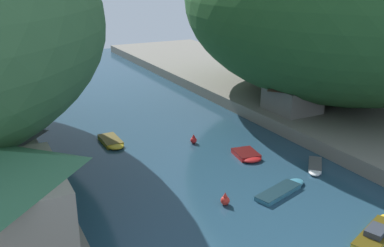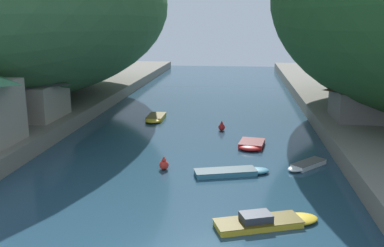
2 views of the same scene
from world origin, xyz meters
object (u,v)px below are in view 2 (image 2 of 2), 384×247
object	(u,v)px
boat_open_rowboat	(268,221)
boat_near_quay	(155,118)
boathouse_shed	(31,95)
boat_far_right_bank	(234,172)
boat_mid_channel	(305,165)
right_bank_cottage	(360,100)
boat_moored_right	(251,145)
channel_buoy_far	(222,127)
channel_buoy_near	(164,164)

from	to	relation	value
boat_open_rowboat	boat_near_quay	world-z (taller)	boat_open_rowboat
boat_near_quay	boathouse_shed	bearing A→B (deg)	29.19
boat_far_right_bank	boat_mid_channel	size ratio (longest dim) A/B	1.61
right_bank_cottage	boat_moored_right	xyz separation A→B (m)	(-11.42, -6.88, -3.36)
boathouse_shed	right_bank_cottage	bearing A→B (deg)	5.79
boat_far_right_bank	channel_buoy_far	world-z (taller)	channel_buoy_far
boat_far_right_bank	boat_moored_right	distance (m)	7.62
right_bank_cottage	boathouse_shed	bearing A→B (deg)	-174.21
boat_moored_right	boat_near_quay	world-z (taller)	boat_near_quay
right_bank_cottage	boat_moored_right	size ratio (longest dim) A/B	1.70
right_bank_cottage	boat_near_quay	world-z (taller)	right_bank_cottage
boat_mid_channel	channel_buoy_near	world-z (taller)	channel_buoy_near
boat_mid_channel	boat_moored_right	world-z (taller)	boat_moored_right
right_bank_cottage	boat_far_right_bank	xyz separation A→B (m)	(-12.86, -14.36, -3.40)
boathouse_shed	boat_mid_channel	xyz separation A→B (m)	(27.55, -8.65, -3.83)
channel_buoy_far	boat_moored_right	bearing A→B (deg)	-63.29
boat_mid_channel	channel_buoy_far	world-z (taller)	channel_buoy_far
boat_far_right_bank	boat_mid_channel	distance (m)	6.12
boat_mid_channel	boat_moored_right	size ratio (longest dim) A/B	1.00
boat_moored_right	channel_buoy_near	xyz separation A→B (m)	(-7.13, -7.04, 0.20)
boat_mid_channel	boat_far_right_bank	bearing A→B (deg)	64.47
channel_buoy_near	boat_mid_channel	bearing A→B (deg)	8.71
channel_buoy_near	channel_buoy_far	distance (m)	13.78
boat_mid_channel	boathouse_shed	bearing A→B (deg)	26.06
boat_far_right_bank	channel_buoy_near	xyz separation A→B (m)	(-5.68, 0.45, 0.24)
boat_mid_channel	boat_moored_right	xyz separation A→B (m)	(-4.27, 5.29, 0.04)
boathouse_shed	channel_buoy_near	world-z (taller)	boathouse_shed
boat_far_right_bank	boat_open_rowboat	bearing A→B (deg)	-1.99
boathouse_shed	boat_moored_right	size ratio (longest dim) A/B	1.87
channel_buoy_far	boathouse_shed	bearing A→B (deg)	-172.17
boathouse_shed	channel_buoy_far	xyz separation A→B (m)	(20.20, 2.78, -3.61)
boathouse_shed	boat_mid_channel	world-z (taller)	boathouse_shed
boat_open_rowboat	channel_buoy_far	distance (m)	22.31
channel_buoy_near	boathouse_shed	bearing A→B (deg)	147.24
channel_buoy_near	boat_far_right_bank	bearing A→B (deg)	-4.48
boat_moored_right	channel_buoy_far	bearing A→B (deg)	-53.86
boathouse_shed	channel_buoy_far	bearing A→B (deg)	7.83
boathouse_shed	boat_open_rowboat	size ratio (longest dim) A/B	1.10
boat_open_rowboat	channel_buoy_far	xyz separation A→B (m)	(-3.76, 21.99, 0.16)
boat_near_quay	channel_buoy_far	xyz separation A→B (m)	(8.22, -3.98, 0.17)
boat_moored_right	channel_buoy_near	distance (m)	10.02
boat_far_right_bank	boat_moored_right	bearing A→B (deg)	152.90
right_bank_cottage	boat_open_rowboat	distance (m)	25.37
right_bank_cottage	boat_near_quay	distance (m)	23.20
boat_near_quay	channel_buoy_near	world-z (taller)	channel_buoy_near
boat_far_right_bank	boat_mid_channel	world-z (taller)	boat_mid_channel
boathouse_shed	boat_moored_right	world-z (taller)	boathouse_shed
boathouse_shed	boat_near_quay	distance (m)	14.27
channel_buoy_far	boat_open_rowboat	bearing A→B (deg)	-80.30
right_bank_cottage	channel_buoy_near	distance (m)	23.40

